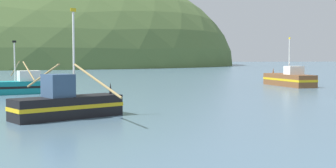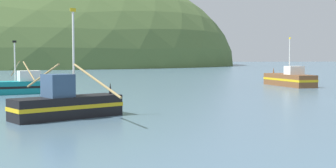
{
  "view_description": "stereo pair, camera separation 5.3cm",
  "coord_description": "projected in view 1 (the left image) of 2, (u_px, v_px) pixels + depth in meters",
  "views": [
    {
      "loc": [
        -9.04,
        -8.62,
        3.5
      ],
      "look_at": [
        -3.13,
        25.79,
        1.4
      ],
      "focal_mm": 48.35,
      "sensor_mm": 36.0,
      "label": 1
    },
    {
      "loc": [
        -8.99,
        -8.63,
        3.5
      ],
      "look_at": [
        -3.13,
        25.79,
        1.4
      ],
      "focal_mm": 48.35,
      "sensor_mm": 36.0,
      "label": 2
    }
  ],
  "objects": [
    {
      "name": "fishing_boat_brown",
      "position": [
        289.0,
        79.0,
        54.21
      ],
      "size": [
        3.23,
        8.67,
        5.83
      ],
      "rotation": [
        0.0,
        0.0,
        1.67
      ],
      "color": "brown",
      "rests_on": "ground"
    },
    {
      "name": "hill_mid_right",
      "position": [
        49.0,
        65.0,
        200.53
      ],
      "size": [
        90.23,
        72.19,
        52.41
      ],
      "primitive_type": "ellipsoid",
      "color": "#386633",
      "rests_on": "ground"
    },
    {
      "name": "fishing_boat_black",
      "position": [
        66.0,
        104.0,
        25.76
      ],
      "size": [
        6.49,
        9.55,
        6.28
      ],
      "rotation": [
        0.0,
        0.0,
        0.53
      ],
      "color": "black",
      "rests_on": "ground"
    },
    {
      "name": "fishing_boat_teal",
      "position": [
        22.0,
        86.0,
        42.75
      ],
      "size": [
        7.64,
        11.26,
        5.03
      ],
      "rotation": [
        0.0,
        0.0,
        3.46
      ],
      "color": "#147F84",
      "rests_on": "ground"
    },
    {
      "name": "hill_far_center",
      "position": [
        4.0,
        65.0,
        187.89
      ],
      "size": [
        191.84,
        153.47,
        89.97
      ],
      "primitive_type": "ellipsoid",
      "color": "#516B38",
      "rests_on": "ground"
    }
  ]
}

